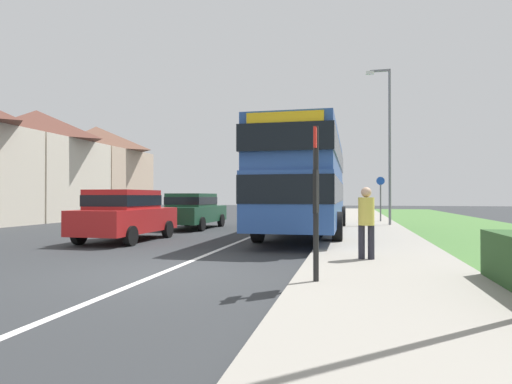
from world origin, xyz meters
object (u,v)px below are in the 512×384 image
(parked_car_dark_green, at_px, (193,209))
(double_decker_bus, at_px, (307,179))
(pedestrian_at_stop, at_px, (366,219))
(street_lamp_mid, at_px, (387,137))
(parked_car_red, at_px, (126,213))
(cycle_route_sign, at_px, (381,197))
(bus_stop_sign, at_px, (316,192))

(parked_car_dark_green, bearing_deg, double_decker_bus, -18.94)
(parked_car_dark_green, height_order, pedestrian_at_stop, pedestrian_at_stop)
(street_lamp_mid, bearing_deg, parked_car_red, -136.91)
(parked_car_dark_green, xyz_separation_m, street_lamp_mid, (8.70, 2.78, 3.42))
(cycle_route_sign, bearing_deg, pedestrian_at_stop, -94.85)
(bus_stop_sign, xyz_separation_m, cycle_route_sign, (2.09, 17.07, -0.11))
(double_decker_bus, height_order, bus_stop_sign, double_decker_bus)
(parked_car_red, distance_m, bus_stop_sign, 8.88)
(double_decker_bus, bearing_deg, cycle_route_sign, 66.95)
(double_decker_bus, height_order, parked_car_red, double_decker_bus)
(parked_car_dark_green, bearing_deg, pedestrian_at_stop, -50.03)
(double_decker_bus, xyz_separation_m, pedestrian_at_stop, (1.98, -6.92, -1.17))
(bus_stop_sign, bearing_deg, double_decker_bus, 96.67)
(street_lamp_mid, bearing_deg, double_decker_bus, -125.90)
(parked_car_red, xyz_separation_m, cycle_route_sign, (8.77, 11.26, 0.51))
(parked_car_red, relative_size, pedestrian_at_stop, 2.50)
(pedestrian_at_stop, bearing_deg, cycle_route_sign, 85.15)
(pedestrian_at_stop, relative_size, bus_stop_sign, 0.64)
(double_decker_bus, distance_m, parked_car_dark_green, 5.80)
(pedestrian_at_stop, xyz_separation_m, bus_stop_sign, (-0.87, -2.62, 0.56))
(parked_car_dark_green, distance_m, cycle_route_sign, 10.30)
(bus_stop_sign, height_order, cycle_route_sign, bus_stop_sign)
(double_decker_bus, xyz_separation_m, bus_stop_sign, (1.12, -9.53, -0.60))
(cycle_route_sign, bearing_deg, double_decker_bus, -113.05)
(parked_car_dark_green, xyz_separation_m, bus_stop_sign, (6.47, -11.37, 0.66))
(parked_car_dark_green, height_order, street_lamp_mid, street_lamp_mid)
(parked_car_dark_green, relative_size, street_lamp_mid, 0.59)
(cycle_route_sign, bearing_deg, parked_car_dark_green, -146.36)
(pedestrian_at_stop, relative_size, street_lamp_mid, 0.22)
(pedestrian_at_stop, xyz_separation_m, cycle_route_sign, (1.23, 14.46, 0.45))
(pedestrian_at_stop, height_order, bus_stop_sign, bus_stop_sign)
(parked_car_red, height_order, street_lamp_mid, street_lamp_mid)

